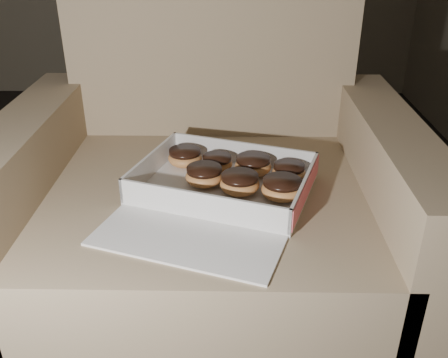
% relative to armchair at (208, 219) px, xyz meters
% --- Properties ---
extents(armchair, '(0.92, 0.78, 0.96)m').
position_rel_armchair_xyz_m(armchair, '(0.00, 0.00, 0.00)').
color(armchair, '#887456').
rests_on(armchair, floor).
extents(bakery_box, '(0.46, 0.50, 0.06)m').
position_rel_armchair_xyz_m(bakery_box, '(0.03, -0.12, 0.14)').
color(bakery_box, silver).
rests_on(bakery_box, armchair).
extents(donut_a, '(0.08, 0.08, 0.04)m').
position_rel_armchair_xyz_m(donut_a, '(0.16, -0.13, 0.16)').
color(donut_a, '#E3974F').
rests_on(donut_a, bakery_box).
extents(donut_b, '(0.08, 0.08, 0.04)m').
position_rel_armchair_xyz_m(donut_b, '(0.07, -0.11, 0.16)').
color(donut_b, '#E3974F').
rests_on(donut_b, bakery_box).
extents(donut_c, '(0.07, 0.07, 0.04)m').
position_rel_armchair_xyz_m(donut_c, '(0.18, -0.05, 0.16)').
color(donut_c, '#E3974F').
rests_on(donut_c, bakery_box).
extents(donut_d, '(0.08, 0.08, 0.04)m').
position_rel_armchair_xyz_m(donut_d, '(-0.00, -0.07, 0.16)').
color(donut_d, '#E3974F').
rests_on(donut_d, bakery_box).
extents(donut_e, '(0.08, 0.08, 0.04)m').
position_rel_armchair_xyz_m(donut_e, '(-0.05, 0.02, 0.16)').
color(donut_e, '#E3974F').
rests_on(donut_e, bakery_box).
extents(donut_f, '(0.07, 0.07, 0.04)m').
position_rel_armchair_xyz_m(donut_f, '(0.02, -0.00, 0.15)').
color(donut_f, '#E3974F').
rests_on(donut_f, bakery_box).
extents(donut_g, '(0.08, 0.08, 0.04)m').
position_rel_armchair_xyz_m(donut_g, '(0.10, -0.02, 0.16)').
color(donut_g, '#E3974F').
rests_on(donut_g, bakery_box).
extents(crumb_a, '(0.01, 0.01, 0.00)m').
position_rel_armchair_xyz_m(crumb_a, '(0.01, -0.16, 0.14)').
color(crumb_a, black).
rests_on(crumb_a, bakery_box).
extents(crumb_b, '(0.01, 0.01, 0.00)m').
position_rel_armchair_xyz_m(crumb_b, '(0.03, -0.20, 0.14)').
color(crumb_b, black).
rests_on(crumb_b, bakery_box).
extents(crumb_c, '(0.01, 0.01, 0.00)m').
position_rel_armchair_xyz_m(crumb_c, '(-0.01, -0.09, 0.14)').
color(crumb_c, black).
rests_on(crumb_c, bakery_box).
extents(crumb_d, '(0.01, 0.01, 0.00)m').
position_rel_armchair_xyz_m(crumb_d, '(0.07, -0.19, 0.14)').
color(crumb_d, black).
rests_on(crumb_d, bakery_box).
extents(crumb_e, '(0.01, 0.01, 0.00)m').
position_rel_armchair_xyz_m(crumb_e, '(-0.00, -0.09, 0.14)').
color(crumb_e, black).
rests_on(crumb_e, bakery_box).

